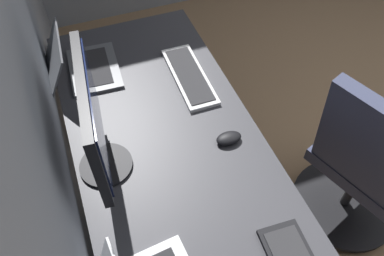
# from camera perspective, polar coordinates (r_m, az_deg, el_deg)

# --- Properties ---
(desk) EXTENTS (1.96, 0.74, 0.73)m
(desk) POSITION_cam_1_polar(r_m,az_deg,el_deg) (1.50, -1.80, -7.47)
(desk) COLOR #38383D
(desk) RESTS_ON ground
(drawer_pedestal) EXTENTS (0.40, 0.51, 0.69)m
(drawer_pedestal) POSITION_cam_1_polar(r_m,az_deg,el_deg) (1.72, -0.80, -17.01)
(drawer_pedestal) COLOR #38383D
(drawer_pedestal) RESTS_ON ground
(monitor_primary) EXTENTS (0.49, 0.20, 0.44)m
(monitor_primary) POSITION_cam_1_polar(r_m,az_deg,el_deg) (1.29, -14.41, 0.80)
(monitor_primary) COLOR black
(monitor_primary) RESTS_ON desk
(laptop_left) EXTENTS (0.34, 0.34, 0.21)m
(laptop_left) POSITION_cam_1_polar(r_m,az_deg,el_deg) (1.84, -16.57, 9.07)
(laptop_left) COLOR #595B60
(laptop_left) RESTS_ON desk
(keyboard_main) EXTENTS (0.42, 0.15, 0.02)m
(keyboard_main) POSITION_cam_1_polar(r_m,az_deg,el_deg) (1.77, -0.41, 7.79)
(keyboard_main) COLOR silver
(keyboard_main) RESTS_ON desk
(mouse_main) EXTENTS (0.06, 0.10, 0.03)m
(mouse_main) POSITION_cam_1_polar(r_m,az_deg,el_deg) (1.52, 5.51, -1.52)
(mouse_main) COLOR black
(mouse_main) RESTS_ON desk
(office_chair) EXTENTS (0.56, 0.60, 0.97)m
(office_chair) POSITION_cam_1_polar(r_m,az_deg,el_deg) (1.94, 23.92, -5.54)
(office_chair) COLOR #383D56
(office_chair) RESTS_ON ground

